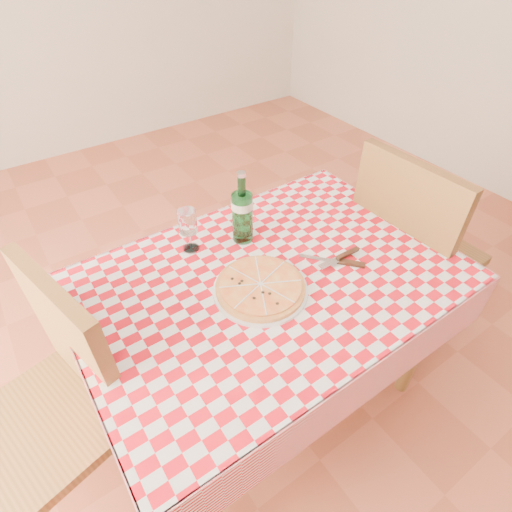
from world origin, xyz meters
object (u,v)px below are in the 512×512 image
Objects in this scene: chair_near at (408,246)px; wine_glass at (189,231)px; water_bottle at (242,208)px; dining_table at (270,296)px; pizza_plate at (260,286)px; chair_far at (58,396)px.

wine_glass is at bearing 156.46° from chair_near.
wine_glass is at bearing 162.45° from water_bottle.
water_bottle reaches higher than wine_glass.
chair_near reaches higher than dining_table.
chair_near is 3.62× the size of water_bottle.
pizza_plate is at bearing 176.57° from chair_near.
chair_far reaches higher than wine_glass.
pizza_plate is 0.31m from water_bottle.
dining_table is 7.10× the size of wine_glass.
water_bottle is 0.21m from wine_glass.
chair_near is at bearing -4.42° from dining_table.
dining_table is 4.19× the size of water_bottle.
pizza_plate is 1.10× the size of water_bottle.
dining_table is at bearing 173.56° from chair_near.
wine_glass is (-0.87, 0.34, 0.25)m from chair_near.
dining_table is 1.16× the size of chair_near.
chair_near is 6.13× the size of wine_glass.
water_bottle is at bearing -17.55° from wine_glass.
water_bottle reaches higher than chair_far.
chair_near is at bearing -1.41° from pizza_plate.
pizza_plate is (-0.78, 0.02, 0.19)m from chair_near.
dining_table is at bearing -61.50° from wine_glass.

